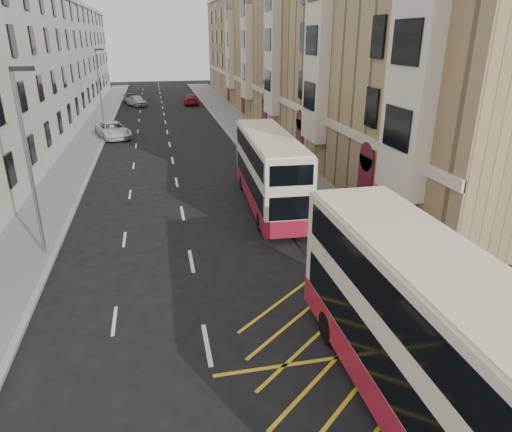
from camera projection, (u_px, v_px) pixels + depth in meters
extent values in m
cube|color=slate|center=(264.00, 149.00, 39.83)|extent=(4.00, 120.00, 0.15)
cube|color=slate|center=(77.00, 158.00, 36.76)|extent=(3.00, 120.00, 0.15)
cube|color=gray|center=(242.00, 150.00, 39.43)|extent=(0.25, 120.00, 0.15)
cube|color=gray|center=(97.00, 157.00, 37.05)|extent=(0.25, 120.00, 0.15)
cube|color=#9F8A5C|center=(293.00, 53.00, 52.59)|extent=(10.00, 79.00, 15.00)
cube|color=beige|center=(250.00, 85.00, 52.87)|extent=(0.18, 79.00, 0.50)
cube|color=beige|center=(411.00, 80.00, 19.25)|extent=(0.80, 3.20, 10.00)
cube|color=beige|center=(317.00, 65.00, 30.16)|extent=(0.80, 3.20, 10.00)
cube|color=beige|center=(272.00, 57.00, 41.07)|extent=(0.80, 3.20, 10.00)
cube|color=beige|center=(246.00, 53.00, 51.98)|extent=(0.80, 3.20, 10.00)
cube|color=beige|center=(230.00, 50.00, 62.89)|extent=(0.80, 3.20, 10.00)
cube|color=maroon|center=(365.00, 183.00, 25.07)|extent=(0.20, 1.60, 3.00)
cube|color=maroon|center=(300.00, 139.00, 35.98)|extent=(0.20, 1.60, 3.00)
cube|color=maroon|center=(265.00, 115.00, 46.89)|extent=(0.20, 1.60, 3.00)
cube|color=maroon|center=(243.00, 100.00, 57.80)|extent=(0.20, 1.60, 3.00)
cube|color=maroon|center=(228.00, 90.00, 68.71)|extent=(0.20, 1.60, 3.00)
cube|color=beige|center=(29.00, 65.00, 47.31)|extent=(9.00, 79.00, 13.00)
cube|color=black|center=(464.00, 314.00, 13.69)|extent=(0.08, 0.08, 2.60)
cube|color=black|center=(501.00, 309.00, 13.94)|extent=(0.08, 0.08, 2.60)
cylinder|color=#AA182B|center=(411.00, 330.00, 14.27)|extent=(0.06, 0.06, 1.00)
cylinder|color=#AA182B|center=(366.00, 280.00, 17.22)|extent=(0.06, 0.06, 1.00)
cylinder|color=#AA182B|center=(334.00, 244.00, 20.18)|extent=(0.06, 0.06, 1.00)
cube|color=#AA182B|center=(367.00, 269.00, 17.05)|extent=(0.05, 6.50, 0.06)
cube|color=#AA182B|center=(366.00, 279.00, 17.20)|extent=(0.05, 6.50, 0.06)
cylinder|color=slate|center=(29.00, 166.00, 19.12)|extent=(0.16, 0.16, 8.00)
cube|color=black|center=(22.00, 69.00, 17.77)|extent=(0.90, 0.18, 0.18)
cylinder|color=slate|center=(100.00, 90.00, 46.39)|extent=(0.16, 0.16, 8.00)
cube|color=black|center=(99.00, 49.00, 45.04)|extent=(0.90, 0.18, 0.18)
cube|color=beige|center=(433.00, 343.00, 10.86)|extent=(2.66, 11.40, 4.09)
cube|color=maroon|center=(424.00, 395.00, 11.44)|extent=(2.69, 11.44, 0.93)
cube|color=black|center=(430.00, 360.00, 11.04)|extent=(2.69, 10.49, 1.14)
cube|color=black|center=(441.00, 297.00, 10.39)|extent=(2.69, 10.49, 1.04)
cube|color=beige|center=(446.00, 265.00, 10.09)|extent=(2.55, 10.95, 0.12)
cube|color=black|center=(342.00, 256.00, 16.18)|extent=(2.20, 0.10, 1.35)
cube|color=black|center=(346.00, 199.00, 15.41)|extent=(1.81, 0.09, 0.47)
cylinder|color=black|center=(328.00, 327.00, 14.64)|extent=(0.30, 1.04, 1.04)
cylinder|color=black|center=(395.00, 318.00, 15.09)|extent=(0.30, 1.04, 1.04)
cube|color=beige|center=(269.00, 170.00, 25.74)|extent=(2.95, 10.65, 3.78)
cube|color=maroon|center=(269.00, 194.00, 26.27)|extent=(2.98, 10.68, 0.86)
cube|color=black|center=(269.00, 177.00, 25.90)|extent=(2.94, 9.81, 1.05)
cube|color=black|center=(269.00, 149.00, 25.31)|extent=(2.94, 9.81, 0.96)
cube|color=beige|center=(270.00, 136.00, 25.03)|extent=(2.83, 10.22, 0.11)
cube|color=black|center=(255.00, 155.00, 30.71)|extent=(2.04, 0.18, 1.25)
cube|color=black|center=(255.00, 125.00, 29.99)|extent=(1.68, 0.16, 0.43)
cube|color=black|center=(291.00, 208.00, 21.06)|extent=(2.04, 0.18, 1.15)
cylinder|color=black|center=(243.00, 183.00, 29.31)|extent=(0.32, 0.97, 0.96)
cylinder|color=black|center=(276.00, 181.00, 29.63)|extent=(0.32, 0.97, 0.96)
cylinder|color=black|center=(260.00, 222.00, 23.12)|extent=(0.32, 0.97, 0.96)
cylinder|color=black|center=(302.00, 219.00, 23.44)|extent=(0.32, 0.97, 0.96)
imported|color=black|center=(383.00, 273.00, 17.04)|extent=(1.05, 0.62, 1.67)
imported|color=silver|center=(113.00, 130.00, 44.28)|extent=(4.05, 6.00, 1.53)
imported|color=#B5B9BD|center=(137.00, 101.00, 64.55)|extent=(3.41, 4.93, 1.56)
imported|color=black|center=(131.00, 99.00, 67.27)|extent=(2.47, 4.49, 1.40)
imported|color=#A51925|center=(191.00, 99.00, 66.53)|extent=(2.29, 5.17, 1.47)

